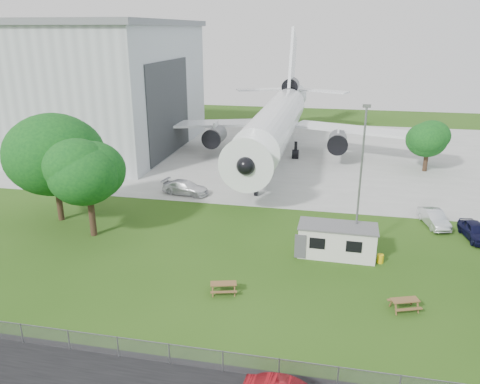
% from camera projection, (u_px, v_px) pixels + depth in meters
% --- Properties ---
extents(ground, '(160.00, 160.00, 0.00)m').
position_uv_depth(ground, '(240.00, 281.00, 34.01)').
color(ground, '#365B1B').
extents(concrete_apron, '(120.00, 46.00, 0.03)m').
position_uv_depth(concrete_apron, '(292.00, 153.00, 69.14)').
color(concrete_apron, '#B7B7B2').
rests_on(concrete_apron, ground).
extents(hangar, '(43.00, 31.00, 18.55)m').
position_uv_depth(hangar, '(44.00, 84.00, 71.39)').
color(hangar, '#B2B7BC').
rests_on(hangar, ground).
extents(airliner, '(46.36, 47.73, 17.69)m').
position_uv_depth(airliner, '(277.00, 119.00, 65.80)').
color(airliner, white).
rests_on(airliner, ground).
extents(site_cabin, '(6.78, 2.82, 2.62)m').
position_uv_depth(site_cabin, '(337.00, 241.00, 37.41)').
color(site_cabin, silver).
rests_on(site_cabin, ground).
extents(picnic_west, '(2.12, 1.90, 0.76)m').
position_uv_depth(picnic_west, '(224.00, 293.00, 32.49)').
color(picnic_west, brown).
rests_on(picnic_west, ground).
extents(picnic_east, '(2.20, 2.02, 0.76)m').
position_uv_depth(picnic_east, '(404.00, 310.00, 30.53)').
color(picnic_east, brown).
rests_on(picnic_east, ground).
extents(fence, '(58.00, 0.04, 1.30)m').
position_uv_depth(fence, '(205.00, 369.00, 25.23)').
color(fence, gray).
rests_on(fence, ground).
extents(lamp_mast, '(0.16, 0.16, 12.00)m').
position_uv_depth(lamp_mast, '(360.00, 184.00, 36.20)').
color(lamp_mast, slate).
rests_on(lamp_mast, ground).
extents(tree_west_big, '(9.18, 9.18, 11.14)m').
position_uv_depth(tree_west_big, '(53.00, 153.00, 42.79)').
color(tree_west_big, '#382619').
rests_on(tree_west_big, ground).
extents(tree_west_small, '(6.68, 6.68, 9.38)m').
position_uv_depth(tree_west_small, '(87.00, 170.00, 39.60)').
color(tree_west_small, '#382619').
rests_on(tree_west_small, ground).
extents(tree_far_apron, '(5.82, 5.82, 7.14)m').
position_uv_depth(tree_far_apron, '(429.00, 139.00, 58.83)').
color(tree_far_apron, '#382619').
rests_on(tree_far_apron, ground).
extents(car_ne_hatch, '(2.40, 4.59, 1.49)m').
position_uv_depth(car_ne_hatch, '(475.00, 231.00, 40.55)').
color(car_ne_hatch, black).
rests_on(car_ne_hatch, ground).
extents(car_ne_sedan, '(2.49, 4.69, 1.47)m').
position_uv_depth(car_ne_sedan, '(434.00, 218.00, 43.27)').
color(car_ne_sedan, silver).
rests_on(car_ne_sedan, ground).
extents(car_apron_van, '(5.48, 2.90, 1.51)m').
position_uv_depth(car_apron_van, '(185.00, 188.00, 51.59)').
color(car_apron_van, white).
rests_on(car_apron_van, ground).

